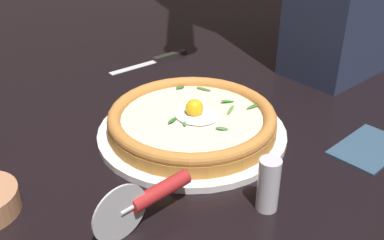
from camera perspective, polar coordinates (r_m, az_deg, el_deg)
ground_plane at (r=0.86m, az=1.96°, el=-2.68°), size 2.40×2.40×0.03m
pizza_plate at (r=0.85m, az=-0.00°, el=-1.53°), size 0.34×0.34×0.01m
pizza at (r=0.83m, az=0.01°, el=0.05°), size 0.30×0.30×0.06m
pizza_cutter at (r=0.64m, az=-5.48°, el=-9.56°), size 0.04×0.16×0.09m
table_knife at (r=1.17m, az=-3.92°, el=7.58°), size 0.08×0.22×0.01m
folded_napkin at (r=0.86m, az=21.09°, el=-3.14°), size 0.12×0.15×0.01m
pepper_shaker at (r=0.67m, az=9.43°, el=-7.90°), size 0.03×0.03×0.08m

